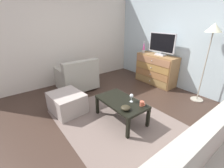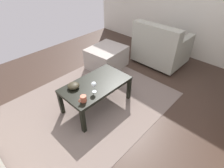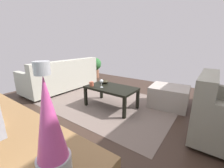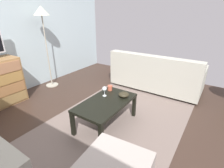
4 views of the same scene
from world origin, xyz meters
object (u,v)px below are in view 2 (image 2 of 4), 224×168
at_px(wine_glass, 94,85).
at_px(mug, 83,99).
at_px(ottoman, 107,58).
at_px(armchair, 160,47).
at_px(bowl_decorative, 73,86).
at_px(coffee_table, 96,86).

relative_size(wine_glass, mug, 1.38).
relative_size(wine_glass, ottoman, 0.22).
relative_size(wine_glass, armchair, 0.17).
bearing_deg(bowl_decorative, coffee_table, 152.51).
xyz_separation_m(coffee_table, wine_glass, (0.14, 0.12, 0.17)).
distance_m(coffee_table, mug, 0.40).
bearing_deg(mug, coffee_table, -154.74).
height_order(coffee_table, ottoman, coffee_table).
height_order(coffee_table, armchair, armchair).
bearing_deg(ottoman, armchair, 142.03).
distance_m(coffee_table, ottoman, 1.16).
bearing_deg(coffee_table, armchair, -179.27).
xyz_separation_m(mug, ottoman, (-1.27, -0.87, -0.25)).
relative_size(armchair, ottoman, 1.36).
bearing_deg(ottoman, coffee_table, 37.53).
bearing_deg(coffee_table, bowl_decorative, -27.49).
relative_size(coffee_table, wine_glass, 6.17).
bearing_deg(ottoman, mug, 34.42).
xyz_separation_m(mug, armchair, (-2.13, -0.19, -0.11)).
distance_m(coffee_table, bowl_decorative, 0.32).
relative_size(mug, bowl_decorative, 0.70).
bearing_deg(coffee_table, mug, 25.26).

